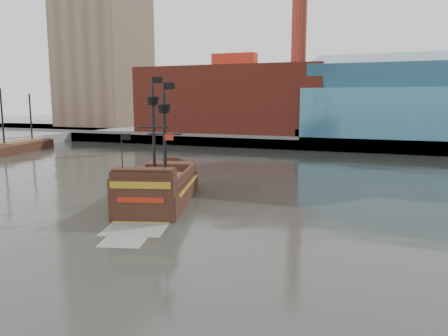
% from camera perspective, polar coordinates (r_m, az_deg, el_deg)
% --- Properties ---
extents(ground, '(400.00, 400.00, 0.00)m').
position_cam_1_polar(ground, '(27.11, -6.71, -12.29)').
color(ground, '#262924').
rests_on(ground, ground).
extents(promenade_far, '(220.00, 60.00, 2.00)m').
position_cam_1_polar(promenade_far, '(115.25, 15.17, 4.23)').
color(promenade_far, slate).
rests_on(promenade_far, ground).
extents(seawall, '(220.00, 1.00, 2.60)m').
position_cam_1_polar(seawall, '(86.05, 13.07, 3.03)').
color(seawall, '#4C4C49').
rests_on(seawall, ground).
extents(skyline, '(149.00, 45.00, 62.00)m').
position_cam_1_polar(skyline, '(108.08, 18.11, 16.34)').
color(skyline, brown).
rests_on(skyline, promenade_far).
extents(pirate_ship, '(9.74, 17.84, 12.80)m').
position_cam_1_polar(pirate_ship, '(41.84, -8.45, -3.07)').
color(pirate_ship, black).
rests_on(pirate_ship, ground).
extents(docked_vessel, '(8.45, 18.63, 12.36)m').
position_cam_1_polar(docked_vessel, '(91.46, -25.16, 2.42)').
color(docked_vessel, black).
rests_on(docked_vessel, ground).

